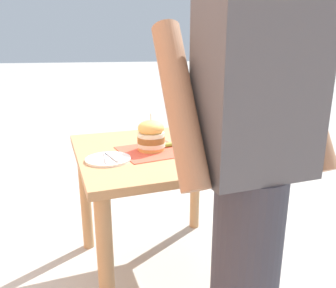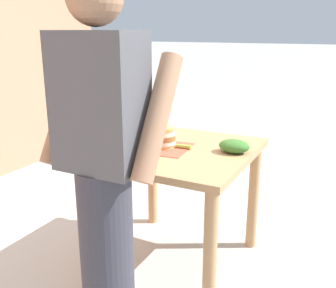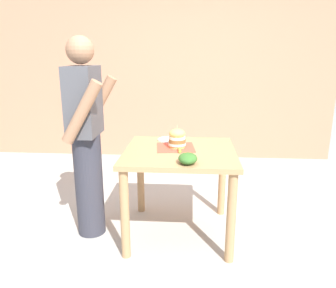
{
  "view_description": "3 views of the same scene",
  "coord_description": "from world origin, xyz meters",
  "px_view_note": "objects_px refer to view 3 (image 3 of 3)",
  "views": [
    {
      "loc": [
        0.55,
        1.63,
        1.28
      ],
      "look_at": [
        0.0,
        0.1,
        0.82
      ],
      "focal_mm": 35.0,
      "sensor_mm": 36.0,
      "label": 1
    },
    {
      "loc": [
        -1.0,
        2.04,
        1.46
      ],
      "look_at": [
        0.0,
        0.1,
        0.82
      ],
      "focal_mm": 42.0,
      "sensor_mm": 36.0,
      "label": 2
    },
    {
      "loc": [
        -2.63,
        -0.1,
        1.55
      ],
      "look_at": [
        0.0,
        0.1,
        0.82
      ],
      "focal_mm": 35.0,
      "sensor_mm": 36.0,
      "label": 3
    }
  ],
  "objects_px": {
    "sandwich": "(177,138)",
    "diner_across_table": "(86,137)",
    "side_salad": "(188,158)",
    "patio_table": "(180,165)",
    "side_plate_with_forks": "(169,140)",
    "pickle_spear": "(179,150)"
  },
  "relations": [
    {
      "from": "sandwich",
      "to": "side_salad",
      "type": "bearing_deg",
      "value": -166.57
    },
    {
      "from": "side_salad",
      "to": "diner_across_table",
      "type": "height_order",
      "value": "diner_across_table"
    },
    {
      "from": "sandwich",
      "to": "side_salad",
      "type": "xyz_separation_m",
      "value": [
        -0.41,
        -0.1,
        -0.05
      ]
    },
    {
      "from": "diner_across_table",
      "to": "sandwich",
      "type": "bearing_deg",
      "value": -81.59
    },
    {
      "from": "patio_table",
      "to": "diner_across_table",
      "type": "distance_m",
      "value": 0.82
    },
    {
      "from": "sandwich",
      "to": "diner_across_table",
      "type": "bearing_deg",
      "value": 98.41
    },
    {
      "from": "pickle_spear",
      "to": "diner_across_table",
      "type": "height_order",
      "value": "diner_across_table"
    },
    {
      "from": "sandwich",
      "to": "side_salad",
      "type": "relative_size",
      "value": 1.09
    },
    {
      "from": "patio_table",
      "to": "pickle_spear",
      "type": "height_order",
      "value": "pickle_spear"
    },
    {
      "from": "patio_table",
      "to": "side_plate_with_forks",
      "type": "xyz_separation_m",
      "value": [
        0.31,
        0.11,
        0.14
      ]
    },
    {
      "from": "side_plate_with_forks",
      "to": "side_salad",
      "type": "xyz_separation_m",
      "value": [
        -0.66,
        -0.18,
        0.03
      ]
    },
    {
      "from": "sandwich",
      "to": "pickle_spear",
      "type": "height_order",
      "value": "sandwich"
    },
    {
      "from": "side_plate_with_forks",
      "to": "diner_across_table",
      "type": "relative_size",
      "value": 0.13
    },
    {
      "from": "sandwich",
      "to": "pickle_spear",
      "type": "xyz_separation_m",
      "value": [
        -0.12,
        -0.02,
        -0.07
      ]
    },
    {
      "from": "side_plate_with_forks",
      "to": "diner_across_table",
      "type": "distance_m",
      "value": 0.77
    },
    {
      "from": "sandwich",
      "to": "side_plate_with_forks",
      "type": "distance_m",
      "value": 0.27
    },
    {
      "from": "pickle_spear",
      "to": "side_plate_with_forks",
      "type": "height_order",
      "value": "pickle_spear"
    },
    {
      "from": "sandwich",
      "to": "diner_across_table",
      "type": "height_order",
      "value": "diner_across_table"
    },
    {
      "from": "side_plate_with_forks",
      "to": "patio_table",
      "type": "bearing_deg",
      "value": -160.67
    },
    {
      "from": "side_salad",
      "to": "side_plate_with_forks",
      "type": "bearing_deg",
      "value": 15.41
    },
    {
      "from": "pickle_spear",
      "to": "diner_across_table",
      "type": "relative_size",
      "value": 0.06
    },
    {
      "from": "sandwich",
      "to": "pickle_spear",
      "type": "bearing_deg",
      "value": -169.42
    }
  ]
}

